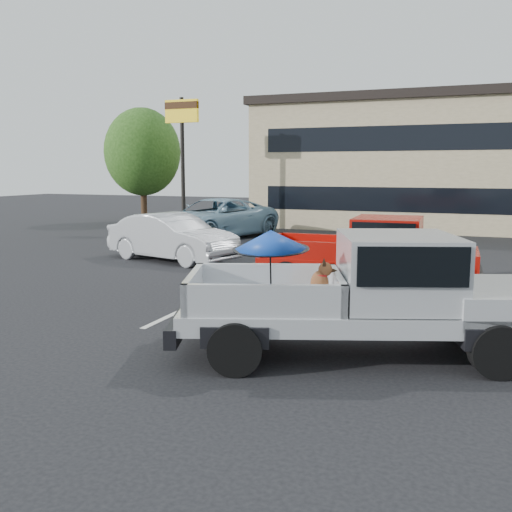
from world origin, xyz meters
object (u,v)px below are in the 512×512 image
(motel_sign, at_px, (182,128))
(silver_pickup, at_px, (382,289))
(silver_sedan, at_px, (172,237))
(red_pickup, at_px, (380,250))
(tree_left, at_px, (142,152))
(blue_suv, at_px, (214,219))

(motel_sign, bearing_deg, silver_pickup, -52.18)
(motel_sign, height_order, silver_sedan, motel_sign)
(motel_sign, bearing_deg, red_pickup, -42.34)
(motel_sign, height_order, tree_left, tree_left)
(red_pickup, bearing_deg, motel_sign, 135.80)
(motel_sign, height_order, blue_suv, motel_sign)
(motel_sign, bearing_deg, blue_suv, -36.05)
(silver_sedan, distance_m, blue_suv, 5.89)
(tree_left, distance_m, blue_suv, 8.43)
(motel_sign, distance_m, silver_pickup, 18.65)
(silver_pickup, bearing_deg, tree_left, 111.63)
(motel_sign, xyz_separation_m, silver_sedan, (3.64, -7.46, -3.91))
(motel_sign, relative_size, tree_left, 1.00)
(red_pickup, bearing_deg, blue_suv, 134.16)
(tree_left, bearing_deg, silver_sedan, -53.86)
(tree_left, relative_size, silver_sedan, 1.34)
(tree_left, xyz_separation_m, silver_pickup, (15.22, -17.46, -2.68))
(red_pickup, relative_size, silver_sedan, 1.18)
(motel_sign, relative_size, red_pickup, 1.13)
(silver_sedan, relative_size, blue_suv, 0.76)
(tree_left, distance_m, silver_sedan, 13.30)
(silver_pickup, xyz_separation_m, red_pickup, (-0.81, 4.97, -0.11))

